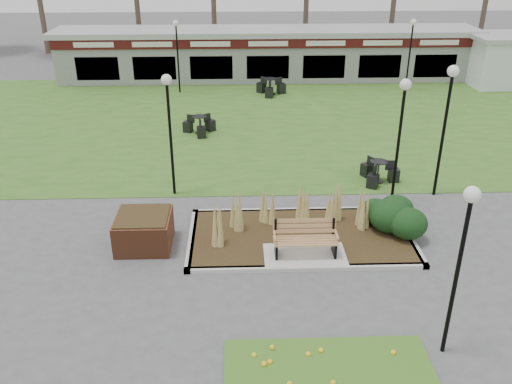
{
  "coord_description": "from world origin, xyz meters",
  "views": [
    {
      "loc": [
        -1.75,
        -12.17,
        7.96
      ],
      "look_at": [
        -1.25,
        2.0,
        1.12
      ],
      "focal_mm": 38.0,
      "sensor_mm": 36.0,
      "label": 1
    }
  ],
  "objects_px": {
    "brick_planter": "(144,230)",
    "bistro_set_a": "(200,128)",
    "food_pavilion": "(267,54)",
    "patio_umbrella": "(510,53)",
    "lamp_post_far_left": "(177,41)",
    "bistro_set_c": "(271,89)",
    "service_hut": "(508,59)",
    "park_bench": "(305,238)",
    "lamp_post_near_left": "(464,236)",
    "lamp_post_mid_right": "(402,116)",
    "bistro_set_b": "(378,175)",
    "lamp_post_mid_left": "(169,109)",
    "lamp_post_far_right": "(411,39)",
    "lamp_post_near_right": "(448,103)"
  },
  "relations": [
    {
      "from": "food_pavilion",
      "to": "bistro_set_b",
      "type": "height_order",
      "value": "food_pavilion"
    },
    {
      "from": "service_hut",
      "to": "bistro_set_c",
      "type": "height_order",
      "value": "service_hut"
    },
    {
      "from": "lamp_post_near_right",
      "to": "bistro_set_b",
      "type": "distance_m",
      "value": 3.5
    },
    {
      "from": "lamp_post_near_left",
      "to": "bistro_set_c",
      "type": "xyz_separation_m",
      "value": [
        -2.44,
        19.9,
        -2.48
      ]
    },
    {
      "from": "patio_umbrella",
      "to": "bistro_set_c",
      "type": "bearing_deg",
      "value": -173.24
    },
    {
      "from": "food_pavilion",
      "to": "park_bench",
      "type": "bearing_deg",
      "value": -90.0
    },
    {
      "from": "lamp_post_far_left",
      "to": "patio_umbrella",
      "type": "height_order",
      "value": "lamp_post_far_left"
    },
    {
      "from": "lamp_post_near_right",
      "to": "lamp_post_far_right",
      "type": "distance_m",
      "value": 13.37
    },
    {
      "from": "park_bench",
      "to": "bistro_set_b",
      "type": "xyz_separation_m",
      "value": [
        3.13,
        4.75,
        -0.31
      ]
    },
    {
      "from": "lamp_post_far_left",
      "to": "bistro_set_c",
      "type": "bearing_deg",
      "value": -6.98
    },
    {
      "from": "park_bench",
      "to": "lamp_post_far_right",
      "type": "height_order",
      "value": "lamp_post_far_right"
    },
    {
      "from": "park_bench",
      "to": "lamp_post_mid_left",
      "type": "xyz_separation_m",
      "value": [
        -3.91,
        4.03,
        2.36
      ]
    },
    {
      "from": "service_hut",
      "to": "lamp_post_mid_right",
      "type": "xyz_separation_m",
      "value": [
        -10.35,
        -14.8,
        1.55
      ]
    },
    {
      "from": "lamp_post_mid_right",
      "to": "bistro_set_a",
      "type": "bearing_deg",
      "value": 132.8
    },
    {
      "from": "lamp_post_mid_right",
      "to": "patio_umbrella",
      "type": "distance_m",
      "value": 18.14
    },
    {
      "from": "patio_umbrella",
      "to": "park_bench",
      "type": "bearing_deg",
      "value": -127.39
    },
    {
      "from": "lamp_post_near_left",
      "to": "bistro_set_a",
      "type": "height_order",
      "value": "lamp_post_near_left"
    },
    {
      "from": "lamp_post_far_left",
      "to": "bistro_set_c",
      "type": "height_order",
      "value": "lamp_post_far_left"
    },
    {
      "from": "bistro_set_c",
      "to": "food_pavilion",
      "type": "bearing_deg",
      "value": 90.64
    },
    {
      "from": "lamp_post_far_right",
      "to": "patio_umbrella",
      "type": "bearing_deg",
      "value": 9.46
    },
    {
      "from": "bistro_set_a",
      "to": "service_hut",
      "type": "bearing_deg",
      "value": 24.56
    },
    {
      "from": "park_bench",
      "to": "lamp_post_far_left",
      "type": "xyz_separation_m",
      "value": [
        -4.89,
        16.75,
        2.2
      ]
    },
    {
      "from": "food_pavilion",
      "to": "patio_umbrella",
      "type": "distance_m",
      "value": 13.71
    },
    {
      "from": "brick_planter",
      "to": "bistro_set_a",
      "type": "bearing_deg",
      "value": 83.86
    },
    {
      "from": "lamp_post_near_right",
      "to": "food_pavilion",
      "type": "bearing_deg",
      "value": 106.62
    },
    {
      "from": "bistro_set_b",
      "to": "patio_umbrella",
      "type": "bearing_deg",
      "value": 51.24
    },
    {
      "from": "park_bench",
      "to": "bistro_set_c",
      "type": "relative_size",
      "value": 1.06
    },
    {
      "from": "lamp_post_mid_right",
      "to": "park_bench",
      "type": "bearing_deg",
      "value": -136.86
    },
    {
      "from": "lamp_post_near_left",
      "to": "bistro_set_b",
      "type": "bearing_deg",
      "value": 85.68
    },
    {
      "from": "service_hut",
      "to": "park_bench",
      "type": "bearing_deg",
      "value": -127.25
    },
    {
      "from": "park_bench",
      "to": "food_pavilion",
      "type": "distance_m",
      "value": 19.73
    },
    {
      "from": "lamp_post_near_right",
      "to": "lamp_post_mid_right",
      "type": "bearing_deg",
      "value": -156.03
    },
    {
      "from": "lamp_post_near_left",
      "to": "bistro_set_a",
      "type": "xyz_separation_m",
      "value": [
        -5.89,
        13.77,
        -2.51
      ]
    },
    {
      "from": "bistro_set_b",
      "to": "food_pavilion",
      "type": "bearing_deg",
      "value": 101.8
    },
    {
      "from": "lamp_post_near_left",
      "to": "lamp_post_near_right",
      "type": "height_order",
      "value": "lamp_post_near_right"
    },
    {
      "from": "food_pavilion",
      "to": "bistro_set_c",
      "type": "distance_m",
      "value": 3.75
    },
    {
      "from": "lamp_post_mid_right",
      "to": "bistro_set_b",
      "type": "distance_m",
      "value": 3.26
    },
    {
      "from": "service_hut",
      "to": "lamp_post_near_right",
      "type": "relative_size",
      "value": 1.02
    },
    {
      "from": "lamp_post_mid_right",
      "to": "patio_umbrella",
      "type": "relative_size",
      "value": 1.35
    },
    {
      "from": "brick_planter",
      "to": "lamp_post_far_right",
      "type": "relative_size",
      "value": 0.39
    },
    {
      "from": "lamp_post_near_left",
      "to": "lamp_post_mid_left",
      "type": "bearing_deg",
      "value": 129.41
    },
    {
      "from": "food_pavilion",
      "to": "lamp_post_far_right",
      "type": "distance_m",
      "value": 8.23
    },
    {
      "from": "lamp_post_near_left",
      "to": "lamp_post_mid_right",
      "type": "height_order",
      "value": "lamp_post_mid_right"
    },
    {
      "from": "park_bench",
      "to": "service_hut",
      "type": "distance_m",
      "value": 22.32
    },
    {
      "from": "lamp_post_near_left",
      "to": "bistro_set_b",
      "type": "height_order",
      "value": "lamp_post_near_left"
    },
    {
      "from": "food_pavilion",
      "to": "lamp_post_near_right",
      "type": "height_order",
      "value": "lamp_post_near_right"
    },
    {
      "from": "lamp_post_mid_right",
      "to": "lamp_post_far_right",
      "type": "xyz_separation_m",
      "value": [
        4.41,
        13.8,
        -0.21
      ]
    },
    {
      "from": "brick_planter",
      "to": "patio_umbrella",
      "type": "distance_m",
      "value": 24.77
    },
    {
      "from": "lamp_post_mid_left",
      "to": "patio_umbrella",
      "type": "relative_size",
      "value": 1.33
    },
    {
      "from": "lamp_post_mid_right",
      "to": "service_hut",
      "type": "bearing_deg",
      "value": 55.03
    }
  ]
}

